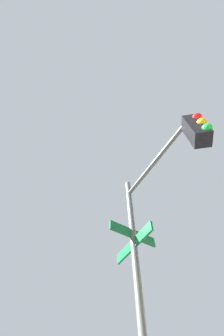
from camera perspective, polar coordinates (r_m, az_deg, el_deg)
name	(u,v)px	position (r m, az deg, el deg)	size (l,w,h in m)	color
traffic_signal_near	(166,207)	(3.76, 13.67, -9.80)	(2.25, 1.90, 5.73)	#474C47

